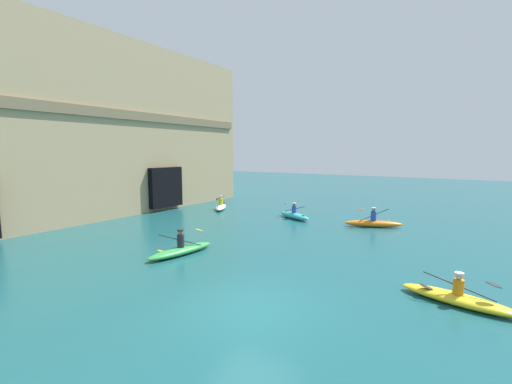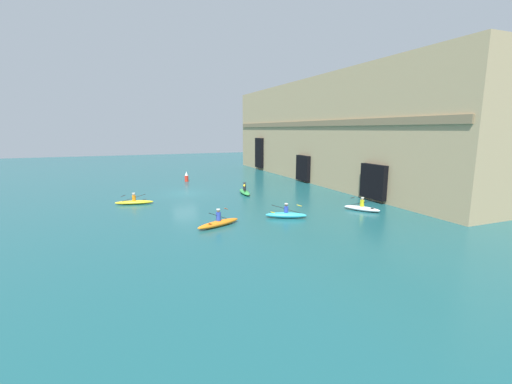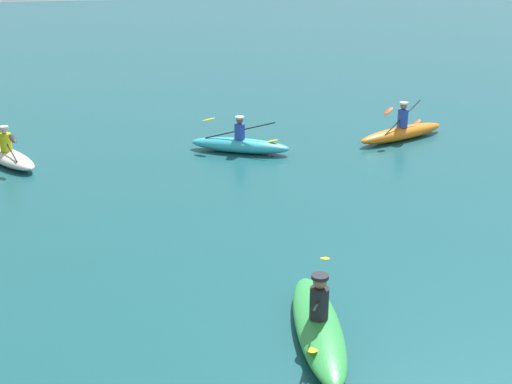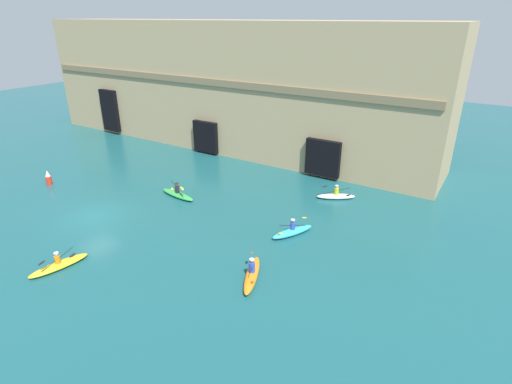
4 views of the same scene
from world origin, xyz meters
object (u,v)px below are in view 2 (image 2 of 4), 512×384
object	(u,v)px
kayak_white	(362,208)
kayak_cyan	(286,215)
kayak_orange	(219,223)
kayak_yellow	(134,202)
marker_buoy	(186,177)
kayak_green	(245,192)

from	to	relation	value
kayak_white	kayak_cyan	bearing A→B (deg)	-124.48
kayak_orange	kayak_white	distance (m)	12.31
kayak_orange	kayak_cyan	size ratio (longest dim) A/B	1.12
kayak_yellow	marker_buoy	size ratio (longest dim) A/B	2.65
kayak_cyan	kayak_white	world-z (taller)	kayak_cyan
kayak_green	kayak_cyan	bearing A→B (deg)	-175.33
kayak_green	kayak_white	bearing A→B (deg)	-142.02
kayak_white	marker_buoy	xyz separation A→B (m)	(-21.79, -10.35, 0.37)
kayak_yellow	kayak_white	bearing A→B (deg)	161.73
kayak_cyan	kayak_white	distance (m)	6.90
kayak_white	kayak_green	bearing A→B (deg)	178.38
kayak_orange	kayak_yellow	world-z (taller)	kayak_orange
kayak_green	kayak_cyan	world-z (taller)	kayak_green
kayak_orange	kayak_yellow	size ratio (longest dim) A/B	1.02
kayak_white	kayak_orange	bearing A→B (deg)	-122.02
marker_buoy	kayak_orange	bearing A→B (deg)	-5.13
kayak_green	kayak_yellow	size ratio (longest dim) A/B	1.04
marker_buoy	kayak_white	bearing A→B (deg)	25.41
kayak_green	kayak_yellow	bearing A→B (deg)	102.53
kayak_orange	kayak_cyan	bearing A→B (deg)	-19.74
kayak_orange	marker_buoy	size ratio (longest dim) A/B	2.70
kayak_green	kayak_orange	size ratio (longest dim) A/B	1.02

